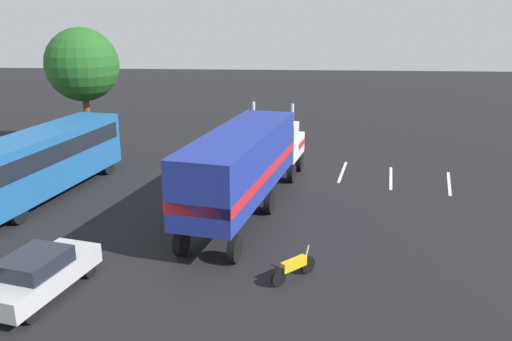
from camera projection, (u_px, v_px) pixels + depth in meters
ground_plane at (284, 174)px, 30.47m from camera, size 120.00×120.00×0.00m
lane_stripe_near at (343, 172)px, 30.86m from camera, size 4.35×1.01×0.01m
lane_stripe_mid at (391, 178)px, 29.70m from camera, size 4.36×0.93×0.01m
lane_stripe_far at (449, 183)px, 28.77m from camera, size 4.30×1.25×0.01m
semi_truck at (248, 160)px, 24.13m from camera, size 14.36×5.46×4.50m
person_bystander at (218, 166)px, 28.91m from camera, size 0.40×0.48×1.63m
parked_bus at (44, 157)px, 26.31m from camera, size 11.28×4.44×3.40m
parked_car at (40, 273)px, 17.09m from camera, size 4.69×2.75×1.57m
motorcycle at (294, 267)px, 18.22m from camera, size 1.55×1.58×1.12m
tree_left at (82, 65)px, 34.29m from camera, size 4.91×4.91×8.35m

